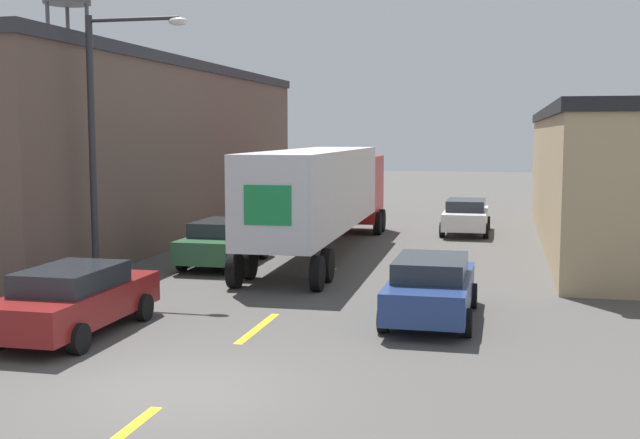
# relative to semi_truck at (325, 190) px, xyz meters

# --- Properties ---
(ground_plane) EXTENTS (160.00, 160.00, 0.00)m
(ground_plane) POSITION_rel_semi_truck_xyz_m (1.02, -15.97, -2.31)
(ground_plane) COLOR #4C4947
(road_centerline) EXTENTS (0.20, 16.55, 0.01)m
(road_centerline) POSITION_rel_semi_truck_xyz_m (1.02, -11.43, -2.30)
(road_centerline) COLOR gold
(road_centerline) RESTS_ON ground_plane
(warehouse_left) EXTENTS (13.69, 26.18, 7.30)m
(warehouse_left) POSITION_rel_semi_truck_xyz_m (-12.54, 3.04, 1.35)
(warehouse_left) COLOR brown
(warehouse_left) RESTS_ON ground_plane
(semi_truck) EXTENTS (3.01, 15.89, 3.80)m
(semi_truck) POSITION_rel_semi_truck_xyz_m (0.00, 0.00, 0.00)
(semi_truck) COLOR #B21919
(semi_truck) RESTS_ON ground_plane
(parked_car_right_far) EXTENTS (2.03, 4.75, 1.50)m
(parked_car_right_far) POSITION_rel_semi_truck_xyz_m (4.74, 6.93, -1.52)
(parked_car_right_far) COLOR silver
(parked_car_right_far) RESTS_ON ground_plane
(parked_car_left_far) EXTENTS (2.03, 4.75, 1.50)m
(parked_car_left_far) POSITION_rel_semi_truck_xyz_m (-2.69, -3.31, -1.52)
(parked_car_left_far) COLOR #2D5B38
(parked_car_left_far) RESTS_ON ground_plane
(parked_car_left_near) EXTENTS (2.03, 4.75, 1.50)m
(parked_car_left_near) POSITION_rel_semi_truck_xyz_m (-2.69, -12.85, -1.52)
(parked_car_left_near) COLOR maroon
(parked_car_left_near) RESTS_ON ground_plane
(parked_car_right_near) EXTENTS (2.03, 4.75, 1.50)m
(parked_car_right_near) POSITION_rel_semi_truck_xyz_m (4.74, -9.74, -1.52)
(parked_car_right_near) COLOR navy
(parked_car_right_near) RESTS_ON ground_plane
(street_lamp) EXTENTS (3.07, 0.32, 7.66)m
(street_lamp) POSITION_rel_semi_truck_xyz_m (-4.75, -7.44, 2.21)
(street_lamp) COLOR #2D2D30
(street_lamp) RESTS_ON ground_plane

